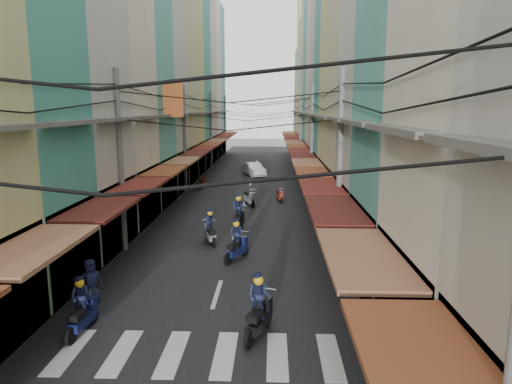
% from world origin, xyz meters
% --- Properties ---
extents(ground, '(160.00, 160.00, 0.00)m').
position_xyz_m(ground, '(0.00, 0.00, 0.00)').
color(ground, slate).
rests_on(ground, ground).
extents(road, '(10.00, 80.00, 0.02)m').
position_xyz_m(road, '(0.00, 20.00, 0.01)').
color(road, black).
rests_on(road, ground).
extents(sidewalk_left, '(3.00, 80.00, 0.06)m').
position_xyz_m(sidewalk_left, '(-6.50, 20.00, 0.03)').
color(sidewalk_left, gray).
rests_on(sidewalk_left, ground).
extents(sidewalk_right, '(3.00, 80.00, 0.06)m').
position_xyz_m(sidewalk_right, '(6.50, 20.00, 0.03)').
color(sidewalk_right, gray).
rests_on(sidewalk_right, ground).
extents(crosswalk, '(7.55, 2.40, 0.01)m').
position_xyz_m(crosswalk, '(-0.00, -6.00, 0.03)').
color(crosswalk, silver).
rests_on(crosswalk, ground).
extents(building_row_left, '(7.80, 67.67, 23.70)m').
position_xyz_m(building_row_left, '(-7.92, 16.56, 9.78)').
color(building_row_left, beige).
rests_on(building_row_left, ground).
extents(building_row_right, '(7.80, 68.98, 22.59)m').
position_xyz_m(building_row_right, '(7.92, 16.45, 9.41)').
color(building_row_right, teal).
rests_on(building_row_right, ground).
extents(utility_poles, '(10.20, 66.13, 8.20)m').
position_xyz_m(utility_poles, '(0.00, 15.01, 6.59)').
color(utility_poles, slate).
rests_on(utility_poles, ground).
extents(white_car, '(4.82, 3.30, 1.58)m').
position_xyz_m(white_car, '(0.08, 26.39, 0.00)').
color(white_car, silver).
rests_on(white_car, ground).
extents(bicycle, '(1.70, 1.01, 1.10)m').
position_xyz_m(bicycle, '(7.50, -3.00, 0.00)').
color(bicycle, black).
rests_on(bicycle, ground).
extents(moving_scooters, '(6.53, 25.95, 1.98)m').
position_xyz_m(moving_scooters, '(-0.31, 3.63, 0.55)').
color(moving_scooters, black).
rests_on(moving_scooters, ground).
extents(parked_scooters, '(12.71, 12.24, 1.01)m').
position_xyz_m(parked_scooters, '(4.74, -3.24, 0.48)').
color(parked_scooters, black).
rests_on(parked_scooters, ground).
extents(pedestrians, '(14.21, 21.40, 2.24)m').
position_xyz_m(pedestrians, '(-4.43, 3.40, 1.03)').
color(pedestrians, '#251F29').
rests_on(pedestrians, ground).
extents(market_umbrella, '(2.04, 2.04, 2.15)m').
position_xyz_m(market_umbrella, '(6.87, -1.94, 1.89)').
color(market_umbrella, '#B2B2B7').
rests_on(market_umbrella, ground).
extents(traffic_sign, '(0.10, 0.59, 2.69)m').
position_xyz_m(traffic_sign, '(5.19, 0.42, 1.93)').
color(traffic_sign, slate).
rests_on(traffic_sign, ground).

